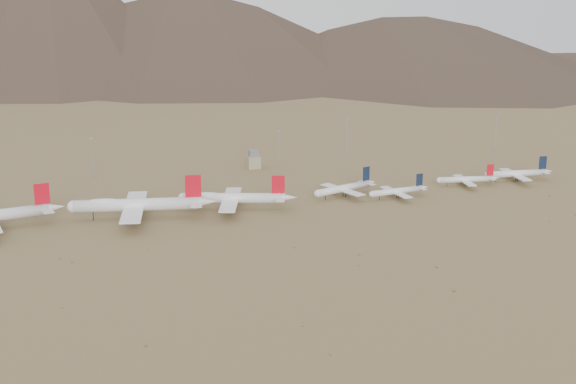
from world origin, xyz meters
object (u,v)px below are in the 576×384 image
object	(u,v)px
narrowbody_b	(398,191)
control_tower	(254,160)
widebody_centre	(137,205)
widebody_east	(233,198)
narrowbody_a	(345,188)

from	to	relation	value
narrowbody_b	control_tower	bearing A→B (deg)	115.06
widebody_centre	control_tower	xyz separation A→B (m)	(86.60, 93.72, -2.52)
widebody_east	control_tower	size ratio (longest dim) A/B	5.15
narrowbody_a	control_tower	size ratio (longest dim) A/B	3.63
narrowbody_a	narrowbody_b	xyz separation A→B (m)	(27.63, -12.41, -0.72)
narrowbody_b	widebody_east	bearing A→B (deg)	170.38
narrowbody_a	control_tower	world-z (taller)	narrowbody_a
narrowbody_b	narrowbody_a	bearing A→B (deg)	148.89
narrowbody_a	narrowbody_b	size ratio (longest dim) A/B	1.12
narrowbody_a	narrowbody_b	distance (m)	30.30
widebody_centre	widebody_east	xyz separation A→B (m)	(51.35, 2.60, -1.27)
widebody_east	control_tower	world-z (taller)	widebody_east
narrowbody_b	control_tower	world-z (taller)	narrowbody_b
widebody_centre	narrowbody_a	world-z (taller)	widebody_centre
widebody_east	narrowbody_b	size ratio (longest dim) A/B	1.59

